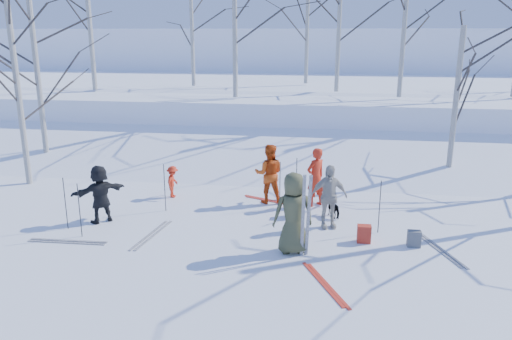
% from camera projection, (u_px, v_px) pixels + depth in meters
% --- Properties ---
extents(ground, '(120.00, 120.00, 0.00)m').
position_uv_depth(ground, '(247.00, 239.00, 11.96)').
color(ground, white).
rests_on(ground, ground).
extents(snow_ramp, '(70.00, 9.49, 4.12)m').
position_uv_depth(snow_ramp, '(278.00, 161.00, 18.59)').
color(snow_ramp, white).
rests_on(snow_ramp, ground).
extents(snow_plateau, '(70.00, 18.00, 2.20)m').
position_uv_depth(snow_plateau, '(296.00, 102.00, 27.89)').
color(snow_plateau, white).
rests_on(snow_plateau, ground).
extents(far_hill, '(90.00, 30.00, 6.00)m').
position_uv_depth(far_hill, '(312.00, 62.00, 47.64)').
color(far_hill, white).
rests_on(far_hill, ground).
extents(skier_olive_center, '(1.03, 0.82, 1.85)m').
position_uv_depth(skier_olive_center, '(293.00, 213.00, 11.00)').
color(skier_olive_center, '#414328').
rests_on(skier_olive_center, ground).
extents(skier_red_north, '(0.72, 0.71, 1.68)m').
position_uv_depth(skier_red_north, '(316.00, 177.00, 14.03)').
color(skier_red_north, red).
rests_on(skier_red_north, ground).
extents(skier_redor_behind, '(0.89, 0.72, 1.72)m').
position_uv_depth(skier_redor_behind, '(269.00, 174.00, 14.29)').
color(skier_redor_behind, '#C6430F').
rests_on(skier_redor_behind, ground).
extents(skier_red_seated, '(0.37, 0.63, 0.96)m').
position_uv_depth(skier_red_seated, '(173.00, 182.00, 14.85)').
color(skier_red_seated, red).
rests_on(skier_red_seated, ground).
extents(skier_cream_east, '(1.03, 0.66, 1.64)m').
position_uv_depth(skier_cream_east, '(328.00, 197.00, 12.45)').
color(skier_cream_east, beige).
rests_on(skier_cream_east, ground).
extents(skier_grey_west, '(1.32, 1.32, 1.53)m').
position_uv_depth(skier_grey_west, '(100.00, 194.00, 12.83)').
color(skier_grey_west, black).
rests_on(skier_grey_west, ground).
extents(dog, '(0.55, 0.64, 0.49)m').
position_uv_depth(dog, '(335.00, 208.00, 13.33)').
color(dog, black).
rests_on(dog, ground).
extents(upright_ski_left, '(0.11, 0.17, 1.90)m').
position_uv_depth(upright_ski_left, '(303.00, 216.00, 10.76)').
color(upright_ski_left, silver).
rests_on(upright_ski_left, ground).
extents(upright_ski_right, '(0.14, 0.23, 1.89)m').
position_uv_depth(upright_ski_right, '(308.00, 216.00, 10.76)').
color(upright_ski_right, silver).
rests_on(upright_ski_right, ground).
extents(ski_pair_a, '(1.54, 2.04, 0.02)m').
position_uv_depth(ski_pair_a, '(273.00, 201.00, 14.58)').
color(ski_pair_a, red).
rests_on(ski_pair_a, ground).
extents(ski_pair_b, '(0.70, 1.95, 0.02)m').
position_uv_depth(ski_pair_b, '(152.00, 235.00, 12.15)').
color(ski_pair_b, silver).
rests_on(ski_pair_b, ground).
extents(ski_pair_c, '(0.32, 1.91, 0.02)m').
position_uv_depth(ski_pair_c, '(68.00, 242.00, 11.76)').
color(ski_pair_c, silver).
rests_on(ski_pair_c, ground).
extents(ski_pair_d, '(1.41, 2.03, 0.02)m').
position_uv_depth(ski_pair_d, '(441.00, 250.00, 11.31)').
color(ski_pair_d, silver).
rests_on(ski_pair_d, ground).
extents(ski_pair_e, '(1.67, 2.05, 0.02)m').
position_uv_depth(ski_pair_e, '(325.00, 284.00, 9.78)').
color(ski_pair_e, red).
rests_on(ski_pair_e, ground).
extents(ski_pole_a, '(0.02, 0.02, 1.34)m').
position_uv_depth(ski_pole_a, '(65.00, 204.00, 12.39)').
color(ski_pole_a, black).
rests_on(ski_pole_a, ground).
extents(ski_pole_b, '(0.02, 0.02, 1.34)m').
position_uv_depth(ski_pole_b, '(80.00, 210.00, 11.91)').
color(ski_pole_b, black).
rests_on(ski_pole_b, ground).
extents(ski_pole_c, '(0.02, 0.02, 1.34)m').
position_uv_depth(ski_pole_c, '(296.00, 180.00, 14.31)').
color(ski_pole_c, black).
rests_on(ski_pole_c, ground).
extents(ski_pole_d, '(0.02, 0.02, 1.34)m').
position_uv_depth(ski_pole_d, '(380.00, 207.00, 12.14)').
color(ski_pole_d, black).
rests_on(ski_pole_d, ground).
extents(ski_pole_e, '(0.02, 0.02, 1.34)m').
position_uv_depth(ski_pole_e, '(280.00, 185.00, 13.88)').
color(ski_pole_e, black).
rests_on(ski_pole_e, ground).
extents(ski_pole_f, '(0.02, 0.02, 1.34)m').
position_uv_depth(ski_pole_f, '(165.00, 188.00, 13.65)').
color(ski_pole_f, black).
rests_on(ski_pole_f, ground).
extents(backpack_red, '(0.32, 0.22, 0.42)m').
position_uv_depth(backpack_red, '(364.00, 234.00, 11.70)').
color(backpack_red, '#B12B1B').
rests_on(backpack_red, ground).
extents(backpack_grey, '(0.30, 0.20, 0.38)m').
position_uv_depth(backpack_grey, '(414.00, 239.00, 11.48)').
color(backpack_grey, '#4F5256').
rests_on(backpack_grey, ground).
extents(backpack_dark, '(0.34, 0.24, 0.40)m').
position_uv_depth(backpack_dark, '(294.00, 210.00, 13.30)').
color(backpack_dark, black).
rests_on(backpack_dark, ground).
extents(birch_plateau_b, '(4.83, 4.83, 6.04)m').
position_uv_depth(birch_plateau_b, '(235.00, 20.00, 19.71)').
color(birch_plateau_b, silver).
rests_on(birch_plateau_b, snow_plateau).
extents(birch_plateau_c, '(4.82, 4.82, 6.02)m').
position_uv_depth(birch_plateau_c, '(307.00, 23.00, 25.21)').
color(birch_plateau_c, silver).
rests_on(birch_plateau_c, snow_plateau).
extents(birch_plateau_d, '(4.95, 4.95, 6.21)m').
position_uv_depth(birch_plateau_d, '(339.00, 19.00, 21.59)').
color(birch_plateau_d, silver).
rests_on(birch_plateau_d, snow_plateau).
extents(birch_plateau_e, '(5.64, 5.64, 7.20)m').
position_uv_depth(birch_plateau_e, '(88.00, 8.00, 22.20)').
color(birch_plateau_e, silver).
rests_on(birch_plateau_e, snow_plateau).
extents(birch_plateau_f, '(4.55, 4.55, 5.64)m').
position_uv_depth(birch_plateau_f, '(404.00, 26.00, 19.76)').
color(birch_plateau_f, silver).
rests_on(birch_plateau_f, snow_plateau).
extents(birch_plateau_h, '(4.20, 4.20, 5.14)m').
position_uv_depth(birch_plateau_h, '(192.00, 32.00, 24.13)').
color(birch_plateau_h, silver).
rests_on(birch_plateau_h, snow_plateau).
extents(birch_edge_a, '(4.68, 4.68, 5.83)m').
position_uv_depth(birch_edge_a, '(18.00, 94.00, 15.55)').
color(birch_edge_a, silver).
rests_on(birch_edge_a, ground).
extents(birch_edge_d, '(4.91, 4.91, 6.16)m').
position_uv_depth(birch_edge_d, '(38.00, 81.00, 17.81)').
color(birch_edge_d, silver).
rests_on(birch_edge_d, ground).
extents(birch_edge_e, '(4.09, 4.09, 4.99)m').
position_uv_depth(birch_edge_e, '(455.00, 106.00, 15.95)').
color(birch_edge_e, silver).
rests_on(birch_edge_e, ground).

